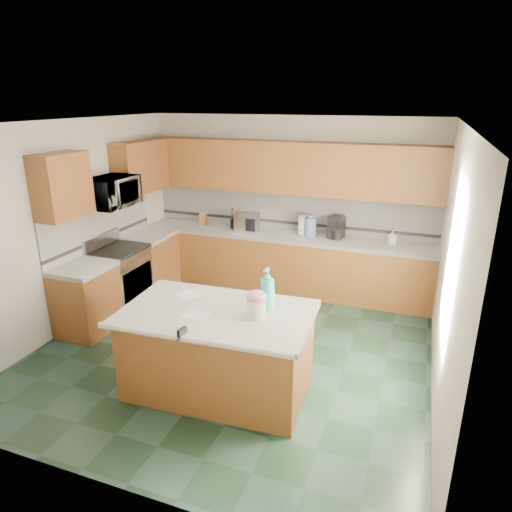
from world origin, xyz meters
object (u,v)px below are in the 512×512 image
at_px(soap_bottle_island, 267,288).
at_px(island_top, 217,313).
at_px(knife_block, 203,219).
at_px(island_base, 219,353).
at_px(toaster_oven, 247,222).
at_px(treat_jar, 257,308).
at_px(coffee_maker, 336,227).

bearing_deg(soap_bottle_island, island_top, -143.13).
bearing_deg(knife_block, island_base, -65.39).
relative_size(knife_block, toaster_oven, 0.48).
relative_size(soap_bottle_island, toaster_oven, 1.03).
xyz_separation_m(island_base, knife_block, (-1.58, 2.87, 0.59)).
height_order(island_top, treat_jar, treat_jar).
distance_m(treat_jar, soap_bottle_island, 0.27).
relative_size(knife_block, coffee_maker, 0.58).
bearing_deg(treat_jar, coffee_maker, 72.85).
bearing_deg(island_base, coffee_maker, 74.48).
height_order(island_top, coffee_maker, coffee_maker).
xyz_separation_m(treat_jar, knife_block, (-2.00, 2.86, 0.01)).
xyz_separation_m(island_top, coffee_maker, (0.65, 2.90, 0.20)).
bearing_deg(coffee_maker, knife_block, -166.43).
relative_size(island_base, knife_block, 8.98).
bearing_deg(island_base, treat_jar, -2.64).
bearing_deg(coffee_maker, treat_jar, -81.68).
distance_m(island_base, island_top, 0.46).
relative_size(island_top, knife_block, 9.48).
bearing_deg(coffee_maker, island_top, -89.81).
bearing_deg(island_top, coffee_maker, 74.48).
bearing_deg(coffee_maker, soap_bottle_island, -81.47).
height_order(island_base, island_top, island_top).
relative_size(island_base, island_top, 0.95).
height_order(soap_bottle_island, coffee_maker, soap_bottle_island).
height_order(treat_jar, knife_block, knife_block).
height_order(island_base, knife_block, knife_block).
xyz_separation_m(knife_block, coffee_maker, (2.23, 0.03, 0.07)).
relative_size(island_base, toaster_oven, 4.34).
xyz_separation_m(soap_bottle_island, toaster_oven, (-1.24, 2.63, -0.09)).
bearing_deg(island_top, treat_jar, -2.64).
height_order(island_top, knife_block, knife_block).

